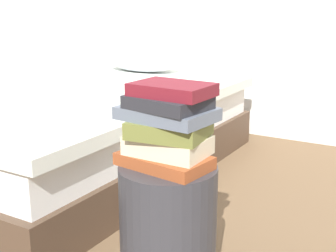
{
  "coord_description": "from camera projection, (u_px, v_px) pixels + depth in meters",
  "views": [
    {
      "loc": [
        0.72,
        -1.23,
        0.96
      ],
      "look_at": [
        0.0,
        0.0,
        0.58
      ],
      "focal_mm": 50.39,
      "sensor_mm": 36.0,
      "label": 1
    }
  ],
  "objects": [
    {
      "name": "book_cream",
      "position": [
        168.0,
        145.0,
        1.51
      ],
      "size": [
        0.25,
        0.18,
        0.06
      ],
      "primitive_type": "cube",
      "rotation": [
        0.0,
        0.0,
        -0.01
      ],
      "color": "beige",
      "rests_on": "book_rust"
    },
    {
      "name": "side_table",
      "position": [
        168.0,
        229.0,
        1.57
      ],
      "size": [
        0.32,
        0.32,
        0.44
      ],
      "primitive_type": "cylinder",
      "color": "#333338",
      "rests_on": "ground_plane"
    },
    {
      "name": "book_charcoal",
      "position": [
        168.0,
        102.0,
        1.46
      ],
      "size": [
        0.26,
        0.21,
        0.04
      ],
      "primitive_type": "cube",
      "rotation": [
        0.0,
        0.0,
        -0.15
      ],
      "color": "#28282D",
      "rests_on": "book_slate"
    },
    {
      "name": "bed",
      "position": [
        69.0,
        127.0,
        2.78
      ],
      "size": [
        1.55,
        2.02,
        0.62
      ],
      "rotation": [
        0.0,
        0.0,
        -0.01
      ],
      "color": "#4C3828",
      "rests_on": "ground_plane"
    },
    {
      "name": "book_rust",
      "position": [
        164.0,
        161.0,
        1.51
      ],
      "size": [
        0.31,
        0.21,
        0.04
      ],
      "primitive_type": "cube",
      "rotation": [
        0.0,
        0.0,
        -0.14
      ],
      "color": "#994723",
      "rests_on": "side_table"
    },
    {
      "name": "book_slate",
      "position": [
        167.0,
        114.0,
        1.48
      ],
      "size": [
        0.31,
        0.22,
        0.04
      ],
      "primitive_type": "cube",
      "rotation": [
        0.0,
        0.0,
        -0.11
      ],
      "color": "slate",
      "rests_on": "book_olive"
    },
    {
      "name": "book_maroon",
      "position": [
        172.0,
        89.0,
        1.45
      ],
      "size": [
        0.25,
        0.18,
        0.04
      ],
      "primitive_type": "cube",
      "rotation": [
        0.0,
        0.0,
        -0.05
      ],
      "color": "maroon",
      "rests_on": "book_charcoal"
    },
    {
      "name": "book_olive",
      "position": [
        170.0,
        129.0,
        1.49
      ],
      "size": [
        0.25,
        0.22,
        0.05
      ],
      "primitive_type": "cube",
      "rotation": [
        0.0,
        0.0,
        0.11
      ],
      "color": "olive",
      "rests_on": "book_cream"
    }
  ]
}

